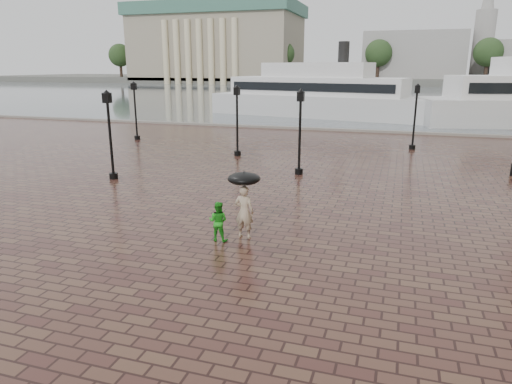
{
  "coord_description": "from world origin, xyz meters",
  "views": [
    {
      "loc": [
        8.1,
        -9.84,
        5.67
      ],
      "look_at": [
        3.43,
        4.9,
        1.4
      ],
      "focal_mm": 32.0,
      "sensor_mm": 36.0,
      "label": 1
    }
  ],
  "objects_px": {
    "street_lamps": "(241,121)",
    "ferry_near": "(317,95)",
    "child_pedestrian": "(218,221)",
    "adult_pedestrian": "(244,212)"
  },
  "relations": [
    {
      "from": "street_lamps",
      "to": "ferry_near",
      "type": "distance_m",
      "value": 26.19
    },
    {
      "from": "ferry_near",
      "to": "child_pedestrian",
      "type": "bearing_deg",
      "value": -72.09
    },
    {
      "from": "adult_pedestrian",
      "to": "child_pedestrian",
      "type": "xyz_separation_m",
      "value": [
        -0.74,
        -0.53,
        -0.24
      ]
    },
    {
      "from": "street_lamps",
      "to": "adult_pedestrian",
      "type": "height_order",
      "value": "street_lamps"
    },
    {
      "from": "ferry_near",
      "to": "street_lamps",
      "type": "bearing_deg",
      "value": -78.05
    },
    {
      "from": "street_lamps",
      "to": "adult_pedestrian",
      "type": "distance_m",
      "value": 14.48
    },
    {
      "from": "street_lamps",
      "to": "child_pedestrian",
      "type": "bearing_deg",
      "value": -73.6
    },
    {
      "from": "street_lamps",
      "to": "child_pedestrian",
      "type": "xyz_separation_m",
      "value": [
        4.15,
        -14.09,
        -1.65
      ]
    },
    {
      "from": "child_pedestrian",
      "to": "street_lamps",
      "type": "bearing_deg",
      "value": -73.81
    },
    {
      "from": "street_lamps",
      "to": "ferry_near",
      "type": "xyz_separation_m",
      "value": [
        0.1,
        26.19,
        0.17
      ]
    }
  ]
}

